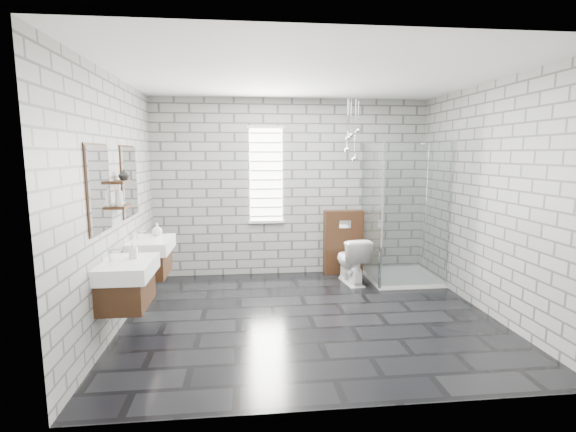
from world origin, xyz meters
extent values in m
cube|color=black|center=(0.00, 0.00, -0.01)|extent=(4.20, 3.60, 0.02)
cube|color=white|center=(0.00, 0.00, 2.71)|extent=(4.20, 3.60, 0.02)
cube|color=#979792|center=(0.00, 1.81, 1.35)|extent=(4.20, 0.02, 2.70)
cube|color=#979792|center=(0.00, -1.81, 1.35)|extent=(4.20, 0.02, 2.70)
cube|color=#979792|center=(-2.11, 0.00, 1.35)|extent=(0.02, 3.60, 2.70)
cube|color=#979792|center=(2.11, 0.00, 1.35)|extent=(0.02, 3.60, 2.70)
cube|color=#3F2413|center=(-1.89, -0.54, 0.55)|extent=(0.42, 0.62, 0.30)
cube|color=silver|center=(-1.69, -0.54, 0.58)|extent=(0.02, 0.35, 0.01)
cube|color=white|center=(-1.87, -0.54, 0.77)|extent=(0.47, 0.70, 0.15)
cylinder|color=silver|center=(-2.02, -0.54, 0.91)|extent=(0.04, 0.04, 0.12)
cylinder|color=silver|center=(-1.97, -0.54, 0.96)|extent=(0.10, 0.02, 0.02)
cube|color=white|center=(-2.08, -0.54, 1.55)|extent=(0.03, 0.55, 0.80)
cube|color=#3F2413|center=(-2.09, -0.54, 1.55)|extent=(0.01, 0.59, 0.84)
cube|color=#3F2413|center=(-1.89, 0.51, 0.55)|extent=(0.42, 0.62, 0.30)
cube|color=silver|center=(-1.69, 0.51, 0.58)|extent=(0.02, 0.35, 0.01)
cube|color=white|center=(-1.87, 0.51, 0.77)|extent=(0.47, 0.70, 0.15)
cylinder|color=silver|center=(-2.02, 0.51, 0.91)|extent=(0.04, 0.04, 0.12)
cylinder|color=silver|center=(-1.97, 0.51, 0.96)|extent=(0.10, 0.02, 0.02)
cube|color=white|center=(-2.08, 0.51, 1.55)|extent=(0.03, 0.55, 0.80)
cube|color=#3F2413|center=(-2.09, 0.51, 1.55)|extent=(0.01, 0.59, 0.84)
cube|color=#3F2413|center=(-2.03, -0.05, 1.32)|extent=(0.14, 0.30, 0.03)
cube|color=#3F2413|center=(-2.03, -0.05, 1.58)|extent=(0.14, 0.30, 0.03)
cube|color=white|center=(-0.40, 1.79, 1.55)|extent=(0.50, 0.02, 1.40)
cube|color=silver|center=(-0.40, 1.77, 2.27)|extent=(0.56, 0.04, 0.04)
cube|color=silver|center=(-0.40, 1.77, 0.83)|extent=(0.56, 0.04, 0.04)
cube|color=silver|center=(-0.40, 1.77, 0.92)|extent=(0.48, 0.01, 0.02)
cube|color=silver|center=(-0.40, 1.77, 1.06)|extent=(0.48, 0.01, 0.02)
cube|color=silver|center=(-0.40, 1.77, 1.20)|extent=(0.48, 0.01, 0.02)
cube|color=silver|center=(-0.40, 1.77, 1.34)|extent=(0.48, 0.01, 0.02)
cube|color=silver|center=(-0.40, 1.77, 1.48)|extent=(0.48, 0.01, 0.02)
cube|color=silver|center=(-0.40, 1.77, 1.62)|extent=(0.48, 0.01, 0.02)
cube|color=silver|center=(-0.40, 1.77, 1.76)|extent=(0.48, 0.01, 0.02)
cube|color=silver|center=(-0.40, 1.77, 1.90)|extent=(0.48, 0.01, 0.02)
cube|color=silver|center=(-0.40, 1.77, 2.04)|extent=(0.48, 0.01, 0.03)
cube|color=silver|center=(-0.40, 1.77, 2.18)|extent=(0.48, 0.01, 0.03)
cube|color=#3F2413|center=(0.80, 1.70, 0.50)|extent=(0.60, 0.20, 1.00)
cube|color=silver|center=(0.80, 1.60, 0.80)|extent=(0.18, 0.01, 0.12)
cube|color=white|center=(1.60, 1.30, 0.03)|extent=(1.00, 1.00, 0.06)
cube|color=silver|center=(1.60, 0.81, 1.03)|extent=(1.00, 0.01, 2.00)
cube|color=silver|center=(1.11, 1.30, 1.03)|extent=(0.01, 1.00, 2.00)
cube|color=silver|center=(1.11, 0.81, 1.03)|extent=(0.03, 0.03, 2.00)
cube|color=silver|center=(2.08, 0.81, 1.03)|extent=(0.03, 0.03, 2.00)
cylinder|color=silver|center=(2.04, 1.50, 1.10)|extent=(0.02, 0.02, 1.80)
cylinder|color=silver|center=(1.96, 1.50, 2.02)|extent=(0.14, 0.14, 0.02)
sphere|color=silver|center=(0.73, 1.30, 1.93)|extent=(0.09, 0.09, 0.09)
cylinder|color=silver|center=(0.73, 1.30, 2.34)|extent=(0.01, 0.01, 0.72)
sphere|color=silver|center=(0.85, 1.31, 1.80)|extent=(0.09, 0.09, 0.09)
cylinder|color=silver|center=(0.85, 1.31, 2.27)|extent=(0.01, 0.01, 0.85)
sphere|color=silver|center=(0.82, 1.46, 2.14)|extent=(0.09, 0.09, 0.09)
cylinder|color=silver|center=(0.82, 1.46, 2.44)|extent=(0.01, 0.01, 0.51)
sphere|color=silver|center=(0.78, 1.42, 2.10)|extent=(0.09, 0.09, 0.09)
cylinder|color=silver|center=(0.78, 1.42, 2.42)|extent=(0.01, 0.01, 0.55)
sphere|color=silver|center=(0.92, 1.44, 2.21)|extent=(0.09, 0.09, 0.09)
cylinder|color=silver|center=(0.92, 1.44, 2.48)|extent=(0.01, 0.01, 0.45)
imported|color=white|center=(0.80, 1.19, 0.34)|extent=(0.47, 0.71, 0.68)
imported|color=#B2B2B2|center=(-1.83, -0.43, 0.93)|extent=(0.08, 0.08, 0.16)
imported|color=#B2B2B2|center=(-1.84, 0.72, 0.93)|extent=(0.14, 0.14, 0.16)
imported|color=#B2B2B2|center=(-2.02, -0.15, 1.44)|extent=(0.11, 0.11, 0.22)
imported|color=#B2B2B2|center=(-2.02, 0.06, 1.65)|extent=(0.14, 0.14, 0.11)
camera|label=1|loc=(-0.74, -4.58, 1.87)|focal=26.00mm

